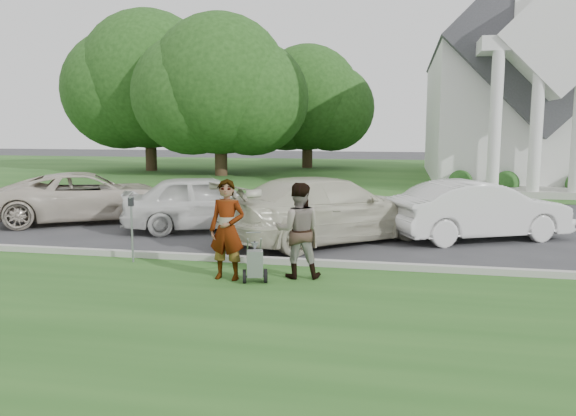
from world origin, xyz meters
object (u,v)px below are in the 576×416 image
(car_a, at_px, (88,197))
(tree_far, at_px, (149,86))
(parking_meter_near, at_px, (132,221))
(car_b, at_px, (206,202))
(striping_cart, at_px, (255,264))
(tree_left, at_px, (220,91))
(person_right, at_px, (298,231))
(car_d, at_px, (479,210))
(church, at_px, (517,73))
(tree_back, at_px, (307,103))
(car_c, at_px, (328,209))
(person_left, at_px, (227,231))

(car_a, bearing_deg, tree_far, -11.93)
(tree_far, bearing_deg, car_a, -70.03)
(parking_meter_near, xyz_separation_m, car_b, (0.22, 4.08, -0.11))
(striping_cart, distance_m, car_a, 9.18)
(tree_left, relative_size, person_right, 5.75)
(tree_far, distance_m, car_d, 28.44)
(striping_cart, xyz_separation_m, parking_meter_near, (-3.01, 1.04, 0.54))
(church, height_order, person_right, church)
(tree_back, height_order, car_d, tree_back)
(parking_meter_near, xyz_separation_m, car_c, (3.83, 3.14, -0.07))
(church, xyz_separation_m, car_b, (-11.56, -18.94, -5.14))
(person_right, bearing_deg, parking_meter_near, -17.68)
(car_c, bearing_deg, church, -64.92)
(person_left, relative_size, car_a, 0.35)
(church, bearing_deg, tree_far, 175.34)
(car_a, distance_m, car_d, 11.65)
(tree_back, relative_size, car_c, 1.67)
(person_left, relative_size, car_b, 0.41)
(tree_back, bearing_deg, tree_far, -153.44)
(car_d, bearing_deg, tree_back, -6.74)
(tree_left, relative_size, person_left, 5.53)
(tree_back, distance_m, person_left, 31.24)
(tree_far, bearing_deg, car_c, -55.29)
(church, height_order, tree_far, church)
(striping_cart, relative_size, parking_meter_near, 0.68)
(person_right, distance_m, car_a, 9.41)
(person_left, bearing_deg, parking_meter_near, 163.44)
(tree_left, bearing_deg, tree_back, 63.43)
(church, xyz_separation_m, parking_meter_near, (-11.78, -23.02, -5.03))
(tree_back, xyz_separation_m, parking_meter_near, (1.23, -29.89, -3.82))
(tree_left, distance_m, striping_cart, 24.83)
(striping_cart, height_order, person_right, person_right)
(car_b, relative_size, car_c, 0.82)
(car_a, relative_size, car_c, 0.96)
(person_left, xyz_separation_m, parking_meter_near, (-2.43, 0.90, -0.05))
(tree_back, bearing_deg, striping_cart, -82.20)
(car_c, bearing_deg, person_left, 117.69)
(car_c, bearing_deg, parking_meter_near, 86.17)
(striping_cart, distance_m, car_b, 5.85)
(car_a, bearing_deg, parking_meter_near, -172.89)
(person_right, height_order, parking_meter_near, person_right)
(tree_back, relative_size, car_b, 2.05)
(person_left, height_order, car_b, person_left)
(tree_far, distance_m, car_b, 24.26)
(church, relative_size, tree_left, 2.27)
(tree_far, xyz_separation_m, car_c, (15.07, -21.75, -4.86))
(tree_left, distance_m, parking_meter_near, 22.90)
(tree_left, distance_m, person_right, 24.48)
(car_a, bearing_deg, striping_cart, -162.34)
(tree_back, relative_size, person_right, 5.20)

